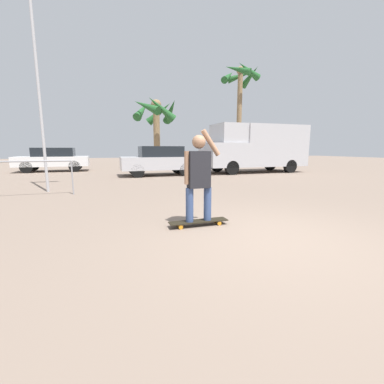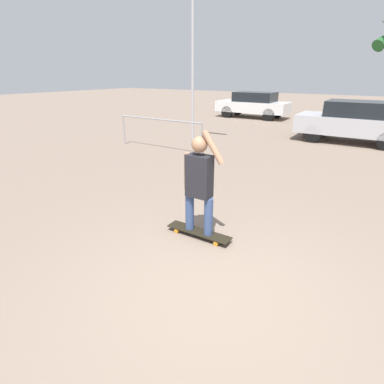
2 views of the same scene
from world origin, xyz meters
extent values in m
plane|color=gray|center=(0.00, 0.00, 0.00)|extent=(80.00, 80.00, 0.00)
cube|color=black|center=(-0.85, 1.03, 0.09)|extent=(1.11, 0.25, 0.02)
cylinder|color=orange|center=(-1.23, 0.93, 0.04)|extent=(0.08, 0.03, 0.08)
cylinder|color=orange|center=(-1.23, 1.14, 0.04)|extent=(0.08, 0.03, 0.08)
cylinder|color=orange|center=(-0.48, 0.93, 0.04)|extent=(0.08, 0.03, 0.08)
cylinder|color=orange|center=(-0.48, 1.14, 0.04)|extent=(0.08, 0.03, 0.08)
cylinder|color=#384C7A|center=(-1.03, 1.03, 0.40)|extent=(0.14, 0.14, 0.62)
cylinder|color=#384C7A|center=(-0.68, 1.03, 0.40)|extent=(0.14, 0.14, 0.62)
cube|color=#232328|center=(-0.85, 1.03, 1.04)|extent=(0.39, 0.22, 0.66)
sphere|color=#A37556|center=(-0.85, 1.03, 1.53)|extent=(0.24, 0.24, 0.24)
cylinder|color=#A37556|center=(-1.08, 1.03, 1.08)|extent=(0.09, 0.09, 0.58)
cylinder|color=#A37556|center=(-0.63, 1.03, 1.52)|extent=(0.38, 0.09, 0.48)
cylinder|color=black|center=(-0.94, 9.58, 0.33)|extent=(0.67, 0.22, 0.67)
cylinder|color=black|center=(-0.94, 11.15, 0.33)|extent=(0.67, 0.22, 0.67)
cube|color=#BCBCC1|center=(0.29, 10.37, 0.66)|extent=(3.99, 1.80, 0.66)
cube|color=black|center=(0.39, 10.37, 1.27)|extent=(2.20, 1.58, 0.55)
cylinder|color=black|center=(-6.85, 14.11, 0.34)|extent=(0.69, 0.22, 0.69)
cylinder|color=black|center=(-6.85, 15.63, 0.34)|extent=(0.69, 0.22, 0.69)
cylinder|color=black|center=(-4.25, 14.11, 0.34)|extent=(0.69, 0.22, 0.69)
cylinder|color=black|center=(-4.25, 15.63, 0.34)|extent=(0.69, 0.22, 0.69)
cube|color=white|center=(-5.55, 14.87, 0.64)|extent=(4.20, 1.73, 0.60)
cube|color=black|center=(-5.45, 14.87, 1.21)|extent=(2.31, 1.53, 0.54)
cylinder|color=#B7B7BC|center=(-4.29, 6.22, 3.62)|extent=(0.09, 0.09, 7.24)
cylinder|color=#99999E|center=(-5.11, 5.40, 1.05)|extent=(3.36, 0.05, 0.05)
cylinder|color=#99999E|center=(-6.79, 5.40, 0.53)|extent=(0.04, 0.04, 1.05)
cylinder|color=#99999E|center=(-3.43, 5.40, 0.53)|extent=(0.04, 0.04, 1.05)
camera|label=1|loc=(-2.44, -3.29, 1.41)|focal=24.00mm
camera|label=2|loc=(1.38, -2.65, 2.50)|focal=28.00mm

